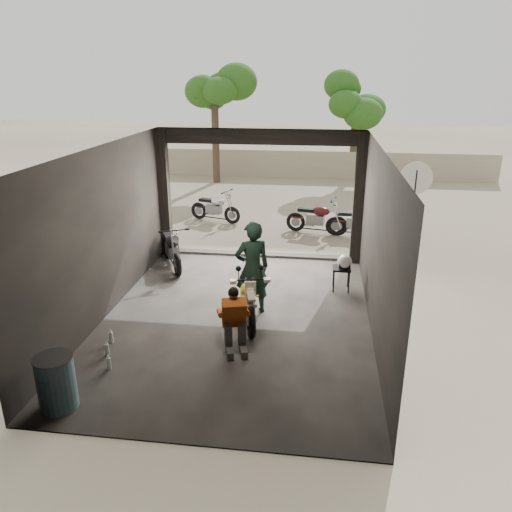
% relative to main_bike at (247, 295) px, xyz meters
% --- Properties ---
extents(ground, '(80.00, 80.00, 0.00)m').
position_rel_main_bike_xyz_m(ground, '(-0.22, 0.07, -0.54)').
color(ground, '#7A6D56').
rests_on(ground, ground).
extents(garage, '(7.00, 7.13, 3.20)m').
position_rel_main_bike_xyz_m(garage, '(-0.22, 0.61, 0.74)').
color(garage, '#2D2B28').
rests_on(garage, ground).
extents(boundary_wall, '(18.00, 0.30, 1.20)m').
position_rel_main_bike_xyz_m(boundary_wall, '(-0.22, 14.07, 0.06)').
color(boundary_wall, gray).
rests_on(boundary_wall, ground).
extents(tree_left, '(2.20, 2.20, 5.60)m').
position_rel_main_bike_xyz_m(tree_left, '(-3.22, 12.57, 3.45)').
color(tree_left, '#382B1E').
rests_on(tree_left, ground).
extents(tree_right, '(2.20, 2.20, 5.00)m').
position_rel_main_bike_xyz_m(tree_right, '(2.58, 14.07, 3.02)').
color(tree_right, '#382B1E').
rests_on(tree_right, ground).
extents(main_bike, '(1.05, 1.73, 1.08)m').
position_rel_main_bike_xyz_m(main_bike, '(0.00, 0.00, 0.00)').
color(main_bike, '#EFE9CA').
rests_on(main_bike, ground).
extents(left_bike, '(1.31, 1.71, 1.07)m').
position_rel_main_bike_xyz_m(left_bike, '(-2.22, 2.56, -0.00)').
color(left_bike, black).
rests_on(left_bike, ground).
extents(outside_bike_a, '(1.65, 1.08, 1.04)m').
position_rel_main_bike_xyz_m(outside_bike_a, '(-2.01, 6.58, -0.02)').
color(outside_bike_a, black).
rests_on(outside_bike_a, ground).
extents(outside_bike_b, '(1.69, 0.96, 1.07)m').
position_rel_main_bike_xyz_m(outside_bike_b, '(1.18, 5.73, -0.00)').
color(outside_bike_b, '#461110').
rests_on(outside_bike_b, ground).
extents(outside_bike_c, '(1.54, 0.67, 1.04)m').
position_rel_main_bike_xyz_m(outside_bike_c, '(2.32, 5.61, -0.02)').
color(outside_bike_c, black).
rests_on(outside_bike_c, ground).
extents(rider, '(0.80, 0.68, 1.85)m').
position_rel_main_bike_xyz_m(rider, '(0.04, 0.38, 0.39)').
color(rider, black).
rests_on(rider, ground).
extents(mechanic, '(0.71, 0.84, 1.05)m').
position_rel_main_bike_xyz_m(mechanic, '(-0.05, -1.07, -0.01)').
color(mechanic, '#C6581A').
rests_on(mechanic, ground).
extents(stool, '(0.38, 0.38, 0.53)m').
position_rel_main_bike_xyz_m(stool, '(1.78, 1.68, -0.09)').
color(stool, black).
rests_on(stool, ground).
extents(helmet, '(0.36, 0.37, 0.30)m').
position_rel_main_bike_xyz_m(helmet, '(1.83, 1.65, 0.14)').
color(helmet, white).
rests_on(helmet, stool).
extents(oil_drum, '(0.66, 0.66, 0.81)m').
position_rel_main_bike_xyz_m(oil_drum, '(-2.22, -2.93, -0.13)').
color(oil_drum, '#436671').
rests_on(oil_drum, ground).
extents(sign_post, '(0.80, 0.08, 2.40)m').
position_rel_main_bike_xyz_m(sign_post, '(3.57, 4.19, 1.08)').
color(sign_post, black).
rests_on(sign_post, ground).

